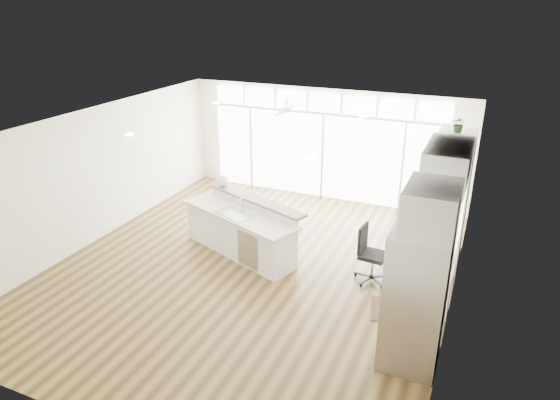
% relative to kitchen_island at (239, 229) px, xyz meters
% --- Properties ---
extents(floor, '(7.00, 8.00, 0.02)m').
position_rel_kitchen_island_xyz_m(floor, '(0.50, -0.47, -0.53)').
color(floor, '#473115').
rests_on(floor, ground).
extents(ceiling, '(7.00, 8.00, 0.02)m').
position_rel_kitchen_island_xyz_m(ceiling, '(0.50, -0.47, 2.18)').
color(ceiling, white).
rests_on(ceiling, wall_back).
extents(wall_back, '(7.00, 0.04, 2.70)m').
position_rel_kitchen_island_xyz_m(wall_back, '(0.50, 3.53, 0.83)').
color(wall_back, white).
rests_on(wall_back, floor).
extents(wall_front, '(7.00, 0.04, 2.70)m').
position_rel_kitchen_island_xyz_m(wall_front, '(0.50, -4.47, 0.83)').
color(wall_front, white).
rests_on(wall_front, floor).
extents(wall_left, '(0.04, 8.00, 2.70)m').
position_rel_kitchen_island_xyz_m(wall_left, '(-3.00, -0.47, 0.83)').
color(wall_left, white).
rests_on(wall_left, floor).
extents(wall_right, '(0.04, 8.00, 2.70)m').
position_rel_kitchen_island_xyz_m(wall_right, '(4.00, -0.47, 0.83)').
color(wall_right, white).
rests_on(wall_right, floor).
extents(glass_wall, '(5.80, 0.06, 2.08)m').
position_rel_kitchen_island_xyz_m(glass_wall, '(0.50, 3.47, 0.53)').
color(glass_wall, white).
rests_on(glass_wall, wall_back).
extents(transom_row, '(5.90, 0.06, 0.40)m').
position_rel_kitchen_island_xyz_m(transom_row, '(0.50, 3.47, 1.86)').
color(transom_row, white).
rests_on(transom_row, wall_back).
extents(desk_window, '(0.04, 0.85, 0.85)m').
position_rel_kitchen_island_xyz_m(desk_window, '(3.96, -0.17, 1.03)').
color(desk_window, white).
rests_on(desk_window, wall_right).
extents(ceiling_fan, '(1.16, 1.16, 0.32)m').
position_rel_kitchen_island_xyz_m(ceiling_fan, '(-0.00, 2.33, 1.96)').
color(ceiling_fan, silver).
rests_on(ceiling_fan, ceiling).
extents(recessed_lights, '(3.40, 3.00, 0.02)m').
position_rel_kitchen_island_xyz_m(recessed_lights, '(0.50, -0.27, 2.16)').
color(recessed_lights, silver).
rests_on(recessed_lights, ceiling).
extents(oven_cabinet, '(0.64, 1.20, 2.50)m').
position_rel_kitchen_island_xyz_m(oven_cabinet, '(3.67, 1.33, 0.73)').
color(oven_cabinet, white).
rests_on(oven_cabinet, floor).
extents(desk_nook, '(0.72, 1.30, 0.76)m').
position_rel_kitchen_island_xyz_m(desk_nook, '(3.63, -0.17, -0.14)').
color(desk_nook, white).
rests_on(desk_nook, floor).
extents(upper_cabinets, '(0.64, 1.30, 0.64)m').
position_rel_kitchen_island_xyz_m(upper_cabinets, '(3.67, -0.17, 1.83)').
color(upper_cabinets, white).
rests_on(upper_cabinets, wall_right).
extents(refrigerator, '(0.76, 0.90, 2.00)m').
position_rel_kitchen_island_xyz_m(refrigerator, '(3.61, -1.82, 0.48)').
color(refrigerator, '#A6A6AA').
rests_on(refrigerator, floor).
extents(fridge_cabinet, '(0.64, 0.90, 0.60)m').
position_rel_kitchen_island_xyz_m(fridge_cabinet, '(3.67, -1.82, 1.78)').
color(fridge_cabinet, white).
rests_on(fridge_cabinet, wall_right).
extents(framed_photos, '(0.06, 0.22, 0.80)m').
position_rel_kitchen_island_xyz_m(framed_photos, '(3.96, 0.45, 0.88)').
color(framed_photos, black).
rests_on(framed_photos, wall_right).
extents(kitchen_island, '(2.79, 1.85, 1.04)m').
position_rel_kitchen_island_xyz_m(kitchen_island, '(0.00, 0.00, 0.00)').
color(kitchen_island, white).
rests_on(kitchen_island, floor).
extents(rug, '(1.12, 0.93, 0.01)m').
position_rel_kitchen_island_xyz_m(rug, '(3.31, -0.70, -0.51)').
color(rug, '#361F11').
rests_on(rug, floor).
extents(office_chair, '(0.58, 0.54, 1.03)m').
position_rel_kitchen_island_xyz_m(office_chair, '(2.63, 0.00, -0.00)').
color(office_chair, black).
rests_on(office_chair, floor).
extents(fishbowl, '(0.31, 0.31, 0.25)m').
position_rel_kitchen_island_xyz_m(fishbowl, '(-0.75, 0.71, 0.64)').
color(fishbowl, silver).
rests_on(fishbowl, kitchen_island).
extents(monitor, '(0.15, 0.45, 0.37)m').
position_rel_kitchen_island_xyz_m(monitor, '(3.55, -0.17, 0.42)').
color(monitor, black).
rests_on(monitor, desk_nook).
extents(keyboard, '(0.16, 0.32, 0.02)m').
position_rel_kitchen_island_xyz_m(keyboard, '(3.38, -0.17, 0.25)').
color(keyboard, silver).
rests_on(keyboard, desk_nook).
extents(potted_plant, '(0.27, 0.30, 0.23)m').
position_rel_kitchen_island_xyz_m(potted_plant, '(3.67, 1.33, 2.10)').
color(potted_plant, '#315926').
rests_on(potted_plant, oven_cabinet).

